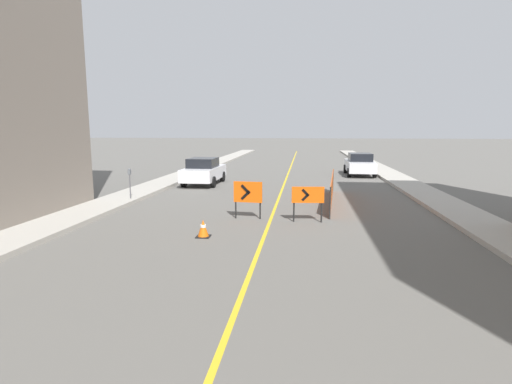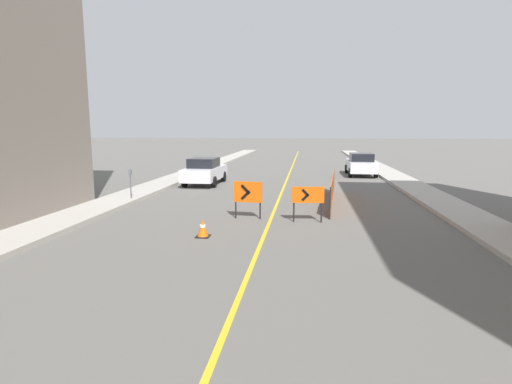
# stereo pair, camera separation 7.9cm
# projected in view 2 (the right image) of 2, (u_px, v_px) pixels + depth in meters

# --- Properties ---
(lane_stripe) EXTENTS (0.12, 66.76, 0.01)m
(lane_stripe) POSITION_uv_depth(u_px,v_px,m) (287.00, 179.00, 26.45)
(lane_stripe) COLOR gold
(lane_stripe) RESTS_ON ground_plane
(sidewalk_left) EXTENTS (1.88, 66.76, 0.17)m
(sidewalk_left) POSITION_uv_depth(u_px,v_px,m) (182.00, 176.00, 27.34)
(sidewalk_left) COLOR #ADA89E
(sidewalk_left) RESTS_ON ground_plane
(sidewalk_right) EXTENTS (1.88, 66.76, 0.17)m
(sidewalk_right) POSITION_uv_depth(u_px,v_px,m) (400.00, 180.00, 25.53)
(sidewalk_right) COLOR #ADA89E
(sidewalk_right) RESTS_ON ground_plane
(traffic_cone_third) EXTENTS (0.42, 0.42, 0.54)m
(traffic_cone_third) POSITION_uv_depth(u_px,v_px,m) (203.00, 228.00, 12.25)
(traffic_cone_third) COLOR black
(traffic_cone_third) RESTS_ON ground_plane
(arrow_barricade_primary) EXTENTS (1.07, 0.17, 1.38)m
(arrow_barricade_primary) POSITION_uv_depth(u_px,v_px,m) (248.00, 193.00, 14.65)
(arrow_barricade_primary) COLOR #EF560C
(arrow_barricade_primary) RESTS_ON ground_plane
(arrow_barricade_secondary) EXTENTS (1.15, 0.17, 1.28)m
(arrow_barricade_secondary) POSITION_uv_depth(u_px,v_px,m) (308.00, 197.00, 14.10)
(arrow_barricade_secondary) COLOR #EF560C
(arrow_barricade_secondary) RESTS_ON ground_plane
(safety_mesh_fence) EXTENTS (0.61, 6.78, 1.21)m
(safety_mesh_fence) POSITION_uv_depth(u_px,v_px,m) (332.00, 190.00, 17.84)
(safety_mesh_fence) COLOR #EF560C
(safety_mesh_fence) RESTS_ON ground_plane
(parked_car_curb_near) EXTENTS (1.94, 4.33, 1.59)m
(parked_car_curb_near) POSITION_uv_depth(u_px,v_px,m) (205.00, 171.00, 23.85)
(parked_car_curb_near) COLOR silver
(parked_car_curb_near) RESTS_ON ground_plane
(parked_car_curb_mid) EXTENTS (1.94, 4.33, 1.59)m
(parked_car_curb_mid) POSITION_uv_depth(u_px,v_px,m) (361.00, 164.00, 28.42)
(parked_car_curb_mid) COLOR silver
(parked_car_curb_mid) RESTS_ON ground_plane
(parking_meter_near_curb) EXTENTS (0.12, 0.11, 1.37)m
(parking_meter_near_curb) POSITION_uv_depth(u_px,v_px,m) (130.00, 177.00, 18.01)
(parking_meter_near_curb) COLOR #4C4C51
(parking_meter_near_curb) RESTS_ON sidewalk_left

